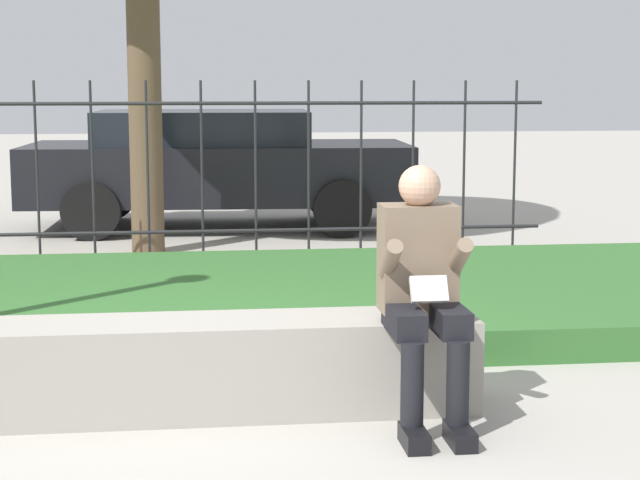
{
  "coord_description": "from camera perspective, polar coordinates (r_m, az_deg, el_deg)",
  "views": [
    {
      "loc": [
        0.14,
        -5.37,
        1.7
      ],
      "look_at": [
        0.9,
        0.86,
        0.77
      ],
      "focal_mm": 60.0,
      "sensor_mm": 36.0,
      "label": 1
    }
  ],
  "objects": [
    {
      "name": "ground_plane",
      "position": [
        5.63,
        -8.11,
        -9.19
      ],
      "size": [
        60.0,
        60.0,
        0.0
      ],
      "primitive_type": "plane",
      "color": "#A8A399"
    },
    {
      "name": "stone_bench",
      "position": [
        5.57,
        -5.23,
        -6.99
      ],
      "size": [
        2.63,
        0.49,
        0.49
      ],
      "color": "gray",
      "rests_on": "ground_plane"
    },
    {
      "name": "person_seated_reader",
      "position": [
        5.3,
        5.49,
        -2.31
      ],
      "size": [
        0.42,
        0.73,
        1.29
      ],
      "color": "black",
      "rests_on": "ground_plane"
    },
    {
      "name": "grass_berm",
      "position": [
        7.87,
        -7.81,
        -3.27
      ],
      "size": [
        8.8,
        3.27,
        0.22
      ],
      "color": "#33662D",
      "rests_on": "ground_plane"
    },
    {
      "name": "iron_fence",
      "position": [
        9.74,
        -7.75,
        3.62
      ],
      "size": [
        6.8,
        0.03,
        1.71
      ],
      "color": "#232326",
      "rests_on": "ground_plane"
    },
    {
      "name": "car_parked_center",
      "position": [
        12.48,
        -5.58,
        4.04
      ],
      "size": [
        4.46,
        2.14,
        1.36
      ],
      "rotation": [
        0.0,
        0.0,
        -0.05
      ],
      "color": "black",
      "rests_on": "ground_plane"
    }
  ]
}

